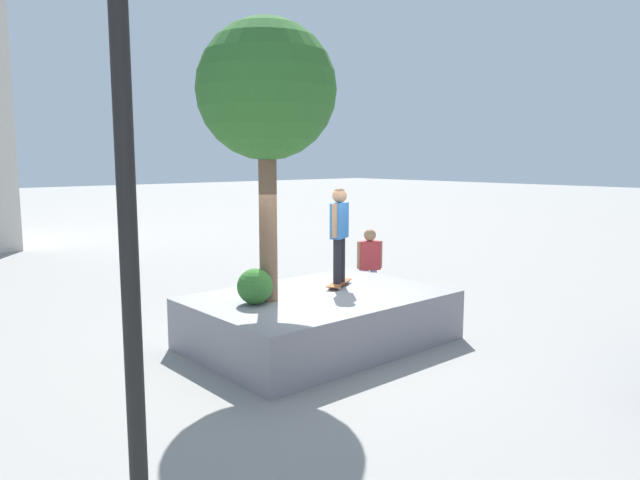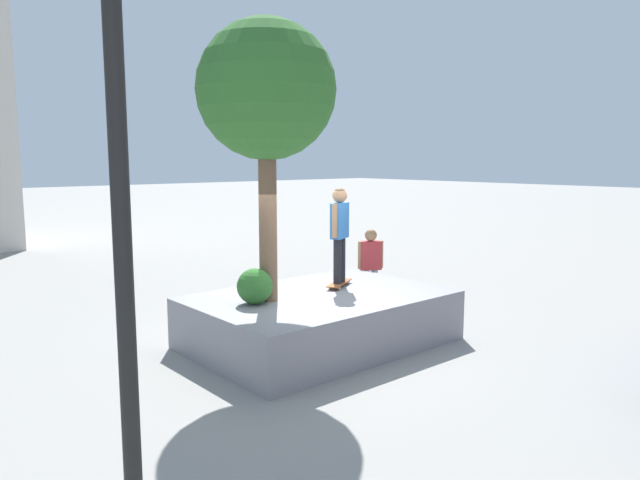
{
  "view_description": "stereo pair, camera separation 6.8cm",
  "coord_description": "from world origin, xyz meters",
  "px_view_note": "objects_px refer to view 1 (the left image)",
  "views": [
    {
      "loc": [
        6.03,
        7.15,
        3.04
      ],
      "look_at": [
        -0.2,
        -0.02,
        1.73
      ],
      "focal_mm": 33.28,
      "sensor_mm": 36.0,
      "label": 1
    },
    {
      "loc": [
        5.98,
        7.19,
        3.04
      ],
      "look_at": [
        -0.2,
        -0.02,
        1.73
      ],
      "focal_mm": 33.28,
      "sensor_mm": 36.0,
      "label": 2
    }
  ],
  "objects_px": {
    "plaza_tree": "(267,92)",
    "planter_ledge": "(320,319)",
    "traffic_light_corner": "(122,99)",
    "skateboarder": "(339,228)",
    "skateboard": "(339,283)",
    "passerby_with_bag": "(370,262)"
  },
  "relations": [
    {
      "from": "planter_ledge",
      "to": "passerby_with_bag",
      "type": "distance_m",
      "value": 2.8
    },
    {
      "from": "traffic_light_corner",
      "to": "passerby_with_bag",
      "type": "relative_size",
      "value": 3.13
    },
    {
      "from": "plaza_tree",
      "to": "passerby_with_bag",
      "type": "height_order",
      "value": "plaza_tree"
    },
    {
      "from": "planter_ledge",
      "to": "skateboard",
      "type": "relative_size",
      "value": 5.07
    },
    {
      "from": "skateboarder",
      "to": "traffic_light_corner",
      "type": "relative_size",
      "value": 0.33
    },
    {
      "from": "planter_ledge",
      "to": "passerby_with_bag",
      "type": "xyz_separation_m",
      "value": [
        -2.45,
        -1.26,
        0.51
      ]
    },
    {
      "from": "planter_ledge",
      "to": "skateboarder",
      "type": "bearing_deg",
      "value": -159.91
    },
    {
      "from": "plaza_tree",
      "to": "skateboard",
      "type": "xyz_separation_m",
      "value": [
        -1.52,
        -0.02,
        -3.13
      ]
    },
    {
      "from": "plaza_tree",
      "to": "planter_ledge",
      "type": "bearing_deg",
      "value": 165.86
    },
    {
      "from": "planter_ledge",
      "to": "traffic_light_corner",
      "type": "distance_m",
      "value": 6.65
    },
    {
      "from": "plaza_tree",
      "to": "skateboard",
      "type": "relative_size",
      "value": 5.34
    },
    {
      "from": "planter_ledge",
      "to": "plaza_tree",
      "type": "xyz_separation_m",
      "value": [
        0.87,
        -0.22,
        3.61
      ]
    },
    {
      "from": "skateboarder",
      "to": "passerby_with_bag",
      "type": "xyz_separation_m",
      "value": [
        -1.81,
        -1.02,
        -0.92
      ]
    },
    {
      "from": "skateboard",
      "to": "skateboarder",
      "type": "relative_size",
      "value": 0.49
    },
    {
      "from": "skateboard",
      "to": "passerby_with_bag",
      "type": "height_order",
      "value": "passerby_with_bag"
    },
    {
      "from": "planter_ledge",
      "to": "passerby_with_bag",
      "type": "bearing_deg",
      "value": -152.88
    },
    {
      "from": "skateboard",
      "to": "passerby_with_bag",
      "type": "xyz_separation_m",
      "value": [
        -1.81,
        -1.02,
        0.04
      ]
    },
    {
      "from": "plaza_tree",
      "to": "passerby_with_bag",
      "type": "xyz_separation_m",
      "value": [
        -3.33,
        -1.04,
        -3.09
      ]
    },
    {
      "from": "skateboard",
      "to": "traffic_light_corner",
      "type": "height_order",
      "value": "traffic_light_corner"
    },
    {
      "from": "skateboard",
      "to": "skateboarder",
      "type": "height_order",
      "value": "skateboarder"
    },
    {
      "from": "traffic_light_corner",
      "to": "skateboarder",
      "type": "bearing_deg",
      "value": -144.47
    },
    {
      "from": "plaza_tree",
      "to": "passerby_with_bag",
      "type": "distance_m",
      "value": 4.66
    }
  ]
}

